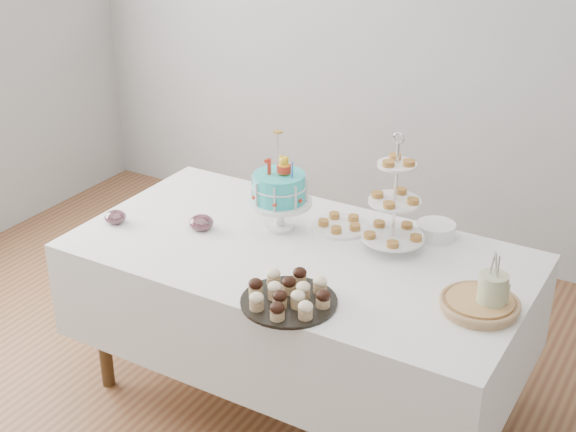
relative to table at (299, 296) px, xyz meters
The scene contains 11 objects.
walls 0.86m from the table, 90.00° to the right, with size 5.04×4.04×2.70m.
table is the anchor object (origin of this frame).
birthday_cake 0.41m from the table, 142.74° to the left, with size 0.29×0.29×0.44m.
cupcake_tray 0.50m from the table, 65.67° to the right, with size 0.37×0.37×0.08m.
pie 0.84m from the table, ahead, with size 0.30×0.30×0.05m.
tiered_stand 0.59m from the table, 32.16° to the left, with size 0.27×0.27×0.52m.
plate_stack 0.66m from the table, 41.55° to the left, with size 0.17×0.17×0.07m.
pastry_plate 0.37m from the table, 78.84° to the left, with size 0.26×0.26×0.04m.
jam_bowl_a 0.90m from the table, 167.13° to the right, with size 0.10×0.10×0.06m.
jam_bowl_b 0.54m from the table, behind, with size 0.11×0.11×0.07m.
utensil_pitcher 0.90m from the table, ahead, with size 0.11×0.11×0.24m.
Camera 1 is at (1.46, -2.29, 2.37)m, focal length 50.00 mm.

